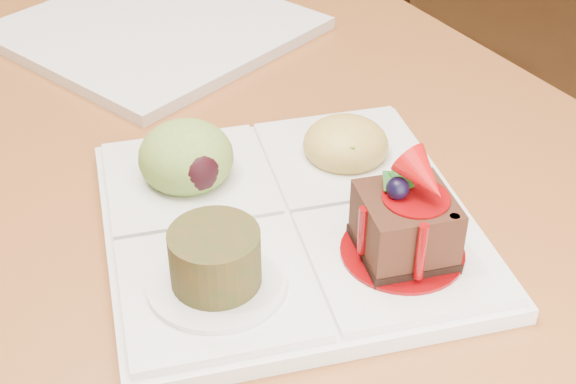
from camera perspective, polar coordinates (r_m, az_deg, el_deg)
sampler_plate at (r=0.56m, az=-0.25°, el=-1.04°), size 0.31×0.31×0.10m
second_plate at (r=0.86m, az=-9.42°, el=11.38°), size 0.34×0.34×0.01m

